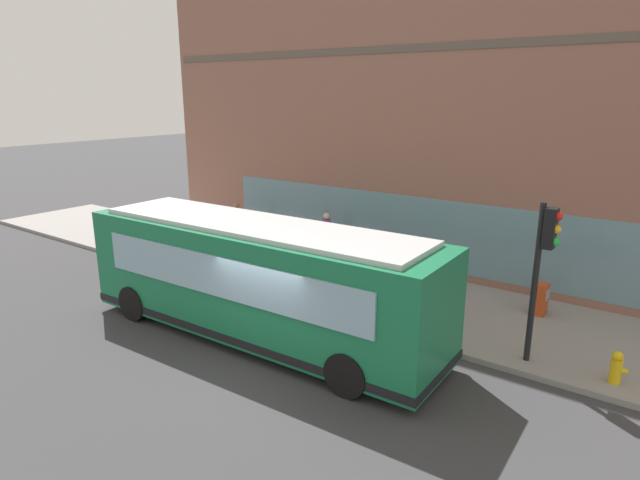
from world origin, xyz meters
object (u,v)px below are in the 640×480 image
object	(u,v)px
pedestrian_near_hydrant	(255,236)
pedestrian_near_building_entrance	(326,247)
pedestrian_by_light_pole	(326,233)
newspaper_vending_box	(540,299)
fire_hydrant	(616,367)
pedestrian_walking_along_curb	(237,221)
traffic_light_near_corner	(544,254)
city_bus_nearside	(257,280)

from	to	relation	value
pedestrian_near_hydrant	pedestrian_near_building_entrance	world-z (taller)	pedestrian_near_building_entrance
pedestrian_by_light_pole	pedestrian_near_hydrant	distance (m)	2.63
pedestrian_by_light_pole	newspaper_vending_box	distance (m)	7.82
pedestrian_near_hydrant	newspaper_vending_box	size ratio (longest dim) A/B	1.81
fire_hydrant	pedestrian_walking_along_curb	world-z (taller)	pedestrian_walking_along_curb
pedestrian_by_light_pole	newspaper_vending_box	world-z (taller)	pedestrian_by_light_pole
traffic_light_near_corner	newspaper_vending_box	distance (m)	3.73
fire_hydrant	city_bus_nearside	bearing A→B (deg)	107.79
city_bus_nearside	traffic_light_near_corner	xyz separation A→B (m)	(2.51, -6.26, 1.21)
traffic_light_near_corner	pedestrian_walking_along_curb	xyz separation A→B (m)	(3.15, 12.59, -1.60)
fire_hydrant	pedestrian_near_hydrant	world-z (taller)	pedestrian_near_hydrant
city_bus_nearside	fire_hydrant	bearing A→B (deg)	-72.21
pedestrian_by_light_pole	pedestrian_near_hydrant	bearing A→B (deg)	126.96
city_bus_nearside	pedestrian_by_light_pole	bearing A→B (deg)	19.41
city_bus_nearside	traffic_light_near_corner	bearing A→B (deg)	-68.17
pedestrian_near_hydrant	pedestrian_by_light_pole	bearing A→B (deg)	-53.04
fire_hydrant	pedestrian_near_hydrant	distance (m)	12.37
pedestrian_near_building_entrance	newspaper_vending_box	world-z (taller)	pedestrian_near_building_entrance
city_bus_nearside	pedestrian_near_hydrant	xyz separation A→B (m)	(4.49, 4.24, -0.47)
pedestrian_walking_along_curb	newspaper_vending_box	distance (m)	11.97
traffic_light_near_corner	pedestrian_walking_along_curb	size ratio (longest dim) A/B	2.14
traffic_light_near_corner	newspaper_vending_box	xyz separation A→B (m)	(2.97, 0.63, -2.16)
newspaper_vending_box	fire_hydrant	bearing A→B (deg)	-141.26
newspaper_vending_box	pedestrian_near_building_entrance	bearing A→B (deg)	97.05
fire_hydrant	newspaper_vending_box	distance (m)	3.74
traffic_light_near_corner	pedestrian_near_building_entrance	world-z (taller)	traffic_light_near_corner
pedestrian_near_hydrant	traffic_light_near_corner	bearing A→B (deg)	-100.72
pedestrian_by_light_pole	pedestrian_near_hydrant	size ratio (longest dim) A/B	1.11
traffic_light_near_corner	pedestrian_by_light_pole	size ratio (longest dim) A/B	2.08
pedestrian_by_light_pole	pedestrian_walking_along_curb	xyz separation A→B (m)	(-0.41, 4.19, -0.03)
traffic_light_near_corner	pedestrian_by_light_pole	xyz separation A→B (m)	(3.57, 8.40, -1.57)
pedestrian_near_hydrant	pedestrian_walking_along_curb	distance (m)	2.39
traffic_light_near_corner	pedestrian_by_light_pole	world-z (taller)	traffic_light_near_corner
traffic_light_near_corner	pedestrian_by_light_pole	bearing A→B (deg)	67.00
city_bus_nearside	fire_hydrant	distance (m)	8.44
city_bus_nearside	traffic_light_near_corner	size ratio (longest dim) A/B	2.69
fire_hydrant	pedestrian_near_building_entrance	bearing A→B (deg)	77.12
traffic_light_near_corner	pedestrian_near_hydrant	bearing A→B (deg)	79.28
fire_hydrant	newspaper_vending_box	xyz separation A→B (m)	(2.92, 2.34, 0.09)
fire_hydrant	pedestrian_by_light_pole	bearing A→B (deg)	70.83
fire_hydrant	pedestrian_near_hydrant	bearing A→B (deg)	80.98
fire_hydrant	newspaper_vending_box	world-z (taller)	newspaper_vending_box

